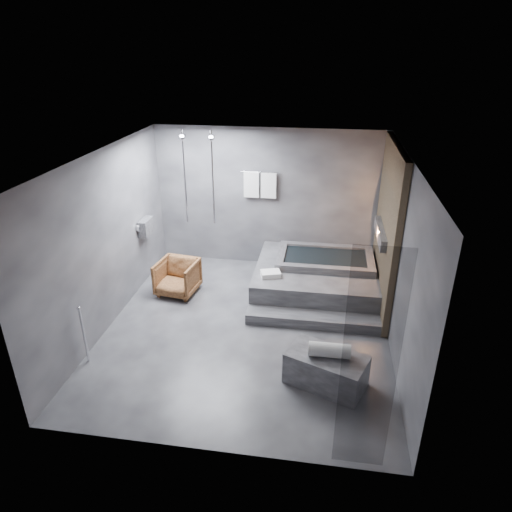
# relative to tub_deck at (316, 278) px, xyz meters

# --- Properties ---
(room) EXTENTS (5.00, 5.04, 2.82)m
(room) POSITION_rel_tub_deck_xyz_m (-0.65, -1.21, 1.48)
(room) COLOR #2B2B2E
(room) RESTS_ON ground
(tub_deck) EXTENTS (2.20, 2.00, 0.50)m
(tub_deck) POSITION_rel_tub_deck_xyz_m (0.00, 0.00, 0.00)
(tub_deck) COLOR #303033
(tub_deck) RESTS_ON ground
(tub_step) EXTENTS (2.20, 0.36, 0.18)m
(tub_step) POSITION_rel_tub_deck_xyz_m (0.00, -1.18, -0.16)
(tub_step) COLOR #303033
(tub_step) RESTS_ON ground
(concrete_bench) EXTENTS (1.18, 0.92, 0.47)m
(concrete_bench) POSITION_rel_tub_deck_xyz_m (0.23, -2.60, -0.02)
(concrete_bench) COLOR #37373A
(concrete_bench) RESTS_ON ground
(driftwood_chair) EXTENTS (0.78, 0.80, 0.65)m
(driftwood_chair) POSITION_rel_tub_deck_xyz_m (-2.51, -0.50, 0.07)
(driftwood_chair) COLOR #432410
(driftwood_chair) RESTS_ON ground
(rolled_towel) EXTENTS (0.55, 0.20, 0.20)m
(rolled_towel) POSITION_rel_tub_deck_xyz_m (0.25, -2.62, 0.32)
(rolled_towel) COLOR silver
(rolled_towel) RESTS_ON concrete_bench
(deck_towel) EXTENTS (0.39, 0.34, 0.09)m
(deck_towel) POSITION_rel_tub_deck_xyz_m (-0.79, -0.53, 0.29)
(deck_towel) COLOR white
(deck_towel) RESTS_ON tub_deck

